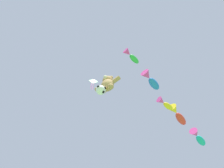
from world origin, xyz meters
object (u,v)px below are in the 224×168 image
at_px(soccer_ball_kite, 101,90).
at_px(fish_kite_goldfin, 165,104).
at_px(teddy_bear_kite, 107,84).
at_px(fish_kite_crimson, 178,114).
at_px(fish_kite_teal, 198,137).
at_px(diamond_kite, 93,82).
at_px(fish_kite_emerald, 131,56).
at_px(fish_kite_cobalt, 150,80).

distance_m(soccer_ball_kite, fish_kite_goldfin, 5.94).
xyz_separation_m(teddy_bear_kite, soccer_ball_kite, (-0.39, -0.24, -1.30)).
relative_size(soccer_ball_kite, fish_kite_crimson, 0.32).
xyz_separation_m(teddy_bear_kite, fish_kite_teal, (4.70, 9.07, 0.46)).
distance_m(fish_kite_goldfin, diamond_kite, 6.79).
bearing_deg(fish_kite_crimson, diamond_kite, -131.73).
relative_size(fish_kite_emerald, fish_kite_goldfin, 0.92).
bearing_deg(fish_kite_emerald, soccer_ball_kite, 166.73).
bearing_deg(fish_kite_cobalt, fish_kite_emerald, -101.85).
relative_size(teddy_bear_kite, fish_kite_cobalt, 1.15).
distance_m(fish_kite_emerald, fish_kite_crimson, 7.41).
bearing_deg(fish_kite_crimson, teddy_bear_kite, -122.13).
height_order(soccer_ball_kite, fish_kite_goldfin, fish_kite_goldfin).
distance_m(teddy_bear_kite, fish_kite_crimson, 7.55).
bearing_deg(fish_kite_crimson, fish_kite_teal, 74.99).
relative_size(fish_kite_cobalt, fish_kite_crimson, 0.80).
bearing_deg(diamond_kite, fish_kite_teal, 54.91).
bearing_deg(fish_kite_cobalt, teddy_bear_kite, -155.47).
xyz_separation_m(teddy_bear_kite, diamond_kite, (-1.66, 0.01, 2.43)).
height_order(fish_kite_goldfin, fish_kite_crimson, fish_kite_crimson).
xyz_separation_m(teddy_bear_kite, fish_kite_cobalt, (3.17, 1.44, 0.20)).
xyz_separation_m(fish_kite_emerald, diamond_kite, (-4.32, 0.97, 1.83)).
bearing_deg(diamond_kite, fish_kite_crimson, 48.27).
height_order(fish_kite_emerald, diamond_kite, diamond_kite).
bearing_deg(diamond_kite, fish_kite_emerald, -12.65).
height_order(teddy_bear_kite, fish_kite_crimson, fish_kite_crimson).
distance_m(fish_kite_cobalt, fish_kite_crimson, 5.03).
xyz_separation_m(soccer_ball_kite, fish_kite_emerald, (3.05, -0.72, 1.89)).
xyz_separation_m(fish_kite_goldfin, diamond_kite, (-4.98, -4.10, 2.12)).
distance_m(teddy_bear_kite, fish_kite_cobalt, 3.49).
relative_size(soccer_ball_kite, fish_kite_goldfin, 0.48).
xyz_separation_m(fish_kite_cobalt, fish_kite_crimson, (0.80, 4.87, 0.97)).
distance_m(teddy_bear_kite, fish_kite_emerald, 2.89).
relative_size(teddy_bear_kite, diamond_kite, 0.92).
relative_size(soccer_ball_kite, fish_kite_cobalt, 0.40).
bearing_deg(soccer_ball_kite, fish_kite_emerald, -13.27).
bearing_deg(diamond_kite, teddy_bear_kite, -0.38).
bearing_deg(fish_kite_teal, fish_kite_crimson, -105.01).
distance_m(fish_kite_emerald, fish_kite_goldfin, 5.12).
distance_m(fish_kite_emerald, diamond_kite, 4.79).
xyz_separation_m(teddy_bear_kite, fish_kite_crimson, (3.97, 6.31, 1.17)).
bearing_deg(fish_kite_teal, diamond_kite, -125.09).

